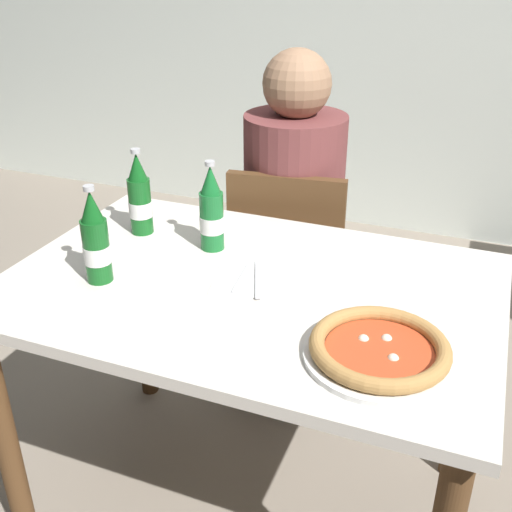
% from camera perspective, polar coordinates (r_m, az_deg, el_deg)
% --- Properties ---
extents(ground_plane, '(8.00, 8.00, 0.00)m').
position_cam_1_polar(ground_plane, '(1.99, -0.57, -21.65)').
color(ground_plane, gray).
extents(dining_table_main, '(1.20, 0.80, 0.75)m').
position_cam_1_polar(dining_table_main, '(1.57, -0.68, -6.12)').
color(dining_table_main, silver).
rests_on(dining_table_main, ground_plane).
extents(chair_behind_table, '(0.45, 0.45, 0.85)m').
position_cam_1_polar(chair_behind_table, '(2.17, 3.16, -0.84)').
color(chair_behind_table, brown).
rests_on(chair_behind_table, ground_plane).
extents(diner_seated, '(0.34, 0.34, 1.21)m').
position_cam_1_polar(diner_seated, '(2.17, 3.40, 2.15)').
color(diner_seated, '#2D3342').
rests_on(diner_seated, ground_plane).
extents(pizza_margherita_near, '(0.30, 0.30, 0.04)m').
position_cam_1_polar(pizza_margherita_near, '(1.26, 11.33, -8.48)').
color(pizza_margherita_near, white).
rests_on(pizza_margherita_near, dining_table_main).
extents(beer_bottle_left, '(0.07, 0.07, 0.25)m').
position_cam_1_polar(beer_bottle_left, '(1.53, -14.62, 1.28)').
color(beer_bottle_left, '#14591E').
rests_on(beer_bottle_left, dining_table_main).
extents(beer_bottle_center, '(0.07, 0.07, 0.25)m').
position_cam_1_polar(beer_bottle_center, '(1.77, -10.71, 5.28)').
color(beer_bottle_center, '#14591E').
rests_on(beer_bottle_center, dining_table_main).
extents(beer_bottle_right, '(0.07, 0.07, 0.25)m').
position_cam_1_polar(beer_bottle_right, '(1.64, -4.14, 4.02)').
color(beer_bottle_right, '#196B2D').
rests_on(beer_bottle_right, dining_table_main).
extents(napkin_with_cutlery, '(0.22, 0.22, 0.01)m').
position_cam_1_polar(napkin_with_cutlery, '(1.52, -0.50, -2.09)').
color(napkin_with_cutlery, white).
rests_on(napkin_with_cutlery, dining_table_main).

